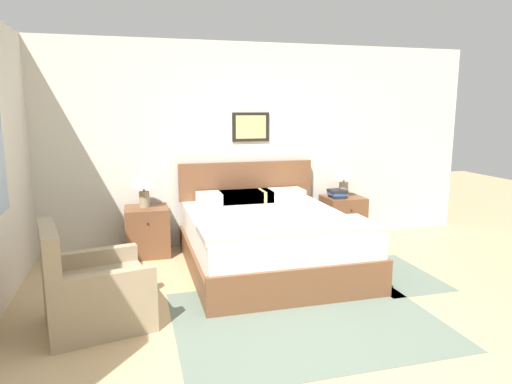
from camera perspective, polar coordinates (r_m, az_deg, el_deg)
ground_plane at (r=3.61m, az=5.53°, el=-18.97°), size 16.00×16.00×0.00m
wall_back at (r=5.97m, az=-4.19°, el=5.90°), size 6.99×0.09×2.60m
area_rug_main at (r=4.04m, az=6.21°, el=-15.54°), size 2.20×1.70×0.01m
area_rug_bedside at (r=5.23m, az=16.89°, el=-9.77°), size 0.73×1.16×0.01m
bed at (r=5.13m, az=1.59°, el=-5.88°), size 1.77×2.15×1.08m
armchair at (r=4.06m, az=-19.82°, el=-11.72°), size 0.94×0.90×0.87m
nightstand_near_window at (r=5.72m, az=-13.42°, el=-4.79°), size 0.51×0.51×0.59m
nightstand_by_door at (r=6.33m, az=10.77°, el=-3.21°), size 0.51×0.51×0.59m
table_lamp_near_window at (r=5.62m, az=-13.88°, el=1.33°), size 0.31×0.31×0.45m
table_lamp_by_door at (r=6.25m, az=10.95°, el=2.34°), size 0.31×0.31×0.45m
book_thick_bottom at (r=6.18m, az=10.10°, el=-0.53°), size 0.18×0.23×0.04m
book_hardcover_middle at (r=6.17m, az=10.11°, el=-0.19°), size 0.21×0.22×0.04m
book_novel_upper at (r=6.16m, az=10.12°, el=0.14°), size 0.21×0.23×0.04m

